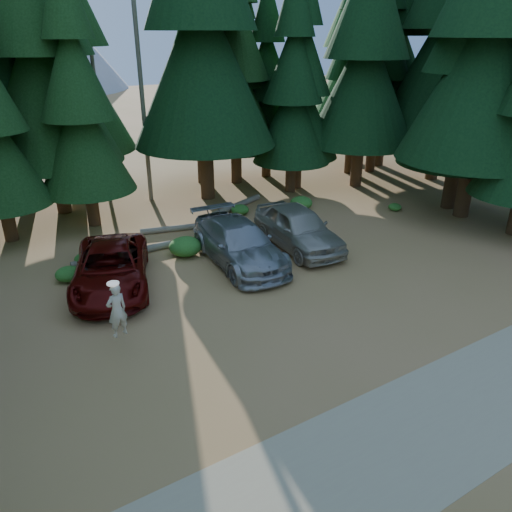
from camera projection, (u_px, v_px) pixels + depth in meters
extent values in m
plane|color=olive|center=(280.00, 312.00, 17.33)|extent=(160.00, 160.00, 0.00)
cube|color=tan|center=(429.00, 427.00, 12.28)|extent=(26.00, 3.50, 0.01)
cylinder|color=#6C6256|center=(142.00, 91.00, 26.50)|extent=(0.24, 0.24, 12.00)
cylinder|color=#6C6256|center=(99.00, 110.00, 27.12)|extent=(0.20, 0.20, 10.00)
imported|color=#590A07|center=(111.00, 268.00, 18.71)|extent=(4.49, 6.36, 1.61)
imported|color=#A0A3A8|center=(239.00, 243.00, 20.74)|extent=(2.89, 6.14, 1.73)
imported|color=#B1AC9D|center=(298.00, 227.00, 22.24)|extent=(2.72, 5.64, 1.86)
imported|color=beige|center=(117.00, 310.00, 14.83)|extent=(0.70, 0.53, 1.73)
cylinder|color=white|center=(113.00, 283.00, 14.51)|extent=(0.36, 0.36, 0.04)
cylinder|color=#6C6256|center=(123.00, 254.00, 21.45)|extent=(4.36, 0.33, 0.31)
cylinder|color=#6C6256|center=(177.00, 228.00, 24.33)|extent=(3.46, 1.18, 0.29)
cylinder|color=#6C6256|center=(230.00, 208.00, 26.99)|extent=(4.90, 2.24, 0.33)
ellipsoid|color=#295D1B|center=(68.00, 274.00, 19.44)|extent=(1.00, 1.00, 0.55)
ellipsoid|color=#295D1B|center=(85.00, 259.00, 20.78)|extent=(0.91, 0.91, 0.50)
ellipsoid|color=#295D1B|center=(185.00, 246.00, 21.62)|extent=(1.43, 1.43, 0.79)
ellipsoid|color=#295D1B|center=(221.00, 219.00, 25.25)|extent=(0.91, 0.91, 0.50)
ellipsoid|color=#295D1B|center=(240.00, 210.00, 26.51)|extent=(0.95, 0.95, 0.52)
ellipsoid|color=#295D1B|center=(301.00, 203.00, 27.35)|extent=(1.22, 1.22, 0.67)
ellipsoid|color=#295D1B|center=(395.00, 207.00, 27.10)|extent=(0.71, 0.71, 0.39)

